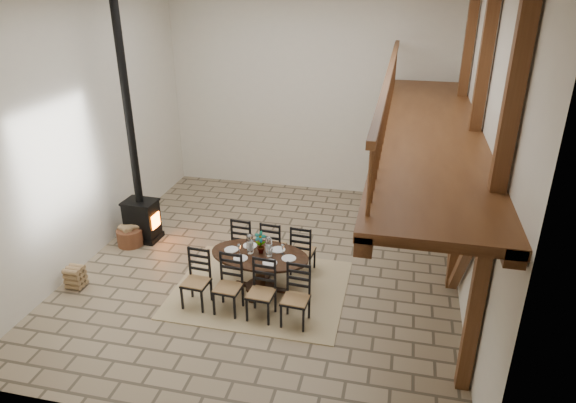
% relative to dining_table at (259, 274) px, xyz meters
% --- Properties ---
extents(ground, '(8.00, 8.00, 0.00)m').
position_rel_dining_table_xyz_m(ground, '(-0.06, 0.94, -0.37)').
color(ground, gray).
rests_on(ground, ground).
extents(room_shell, '(7.02, 8.02, 5.01)m').
position_rel_dining_table_xyz_m(room_shell, '(1.13, 0.94, 2.64)').
color(room_shell, beige).
rests_on(room_shell, ground).
extents(rug, '(3.00, 2.50, 0.02)m').
position_rel_dining_table_xyz_m(rug, '(0.01, 0.08, -0.36)').
color(rug, tan).
rests_on(rug, ground).
extents(dining_table, '(2.17, 2.05, 1.12)m').
position_rel_dining_table_xyz_m(dining_table, '(0.00, 0.00, 0.00)').
color(dining_table, black).
rests_on(dining_table, ground).
extents(wood_stove, '(0.71, 0.56, 5.00)m').
position_rel_dining_table_xyz_m(wood_stove, '(-2.91, 1.36, 0.74)').
color(wood_stove, black).
rests_on(wood_stove, ground).
extents(log_basket, '(0.53, 0.53, 0.44)m').
position_rel_dining_table_xyz_m(log_basket, '(-3.07, 1.07, -0.18)').
color(log_basket, brown).
rests_on(log_basket, ground).
extents(log_stack, '(0.30, 0.31, 0.40)m').
position_rel_dining_table_xyz_m(log_stack, '(-3.24, -0.57, -0.17)').
color(log_stack, '#9B7F56').
rests_on(log_stack, ground).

